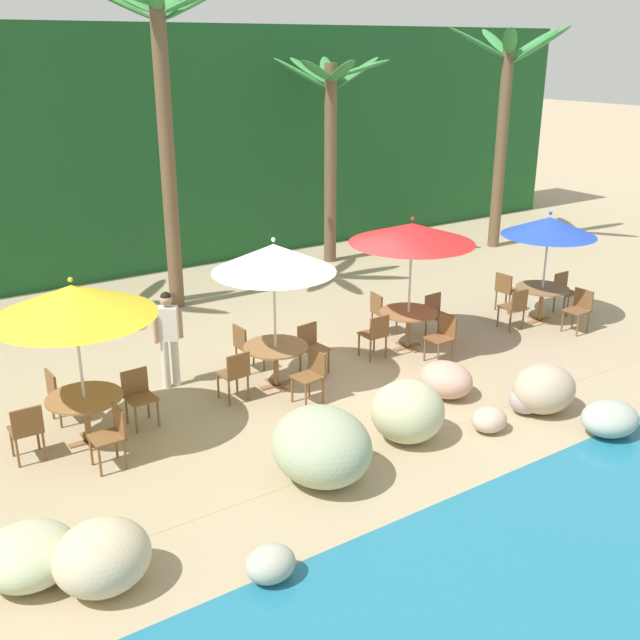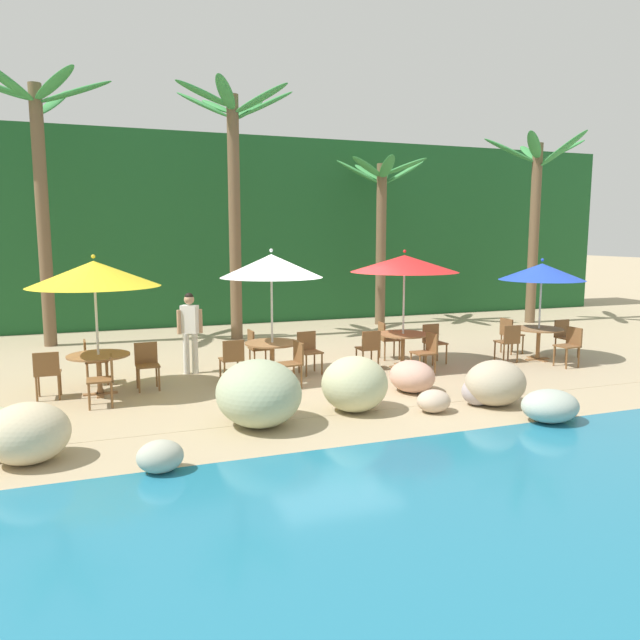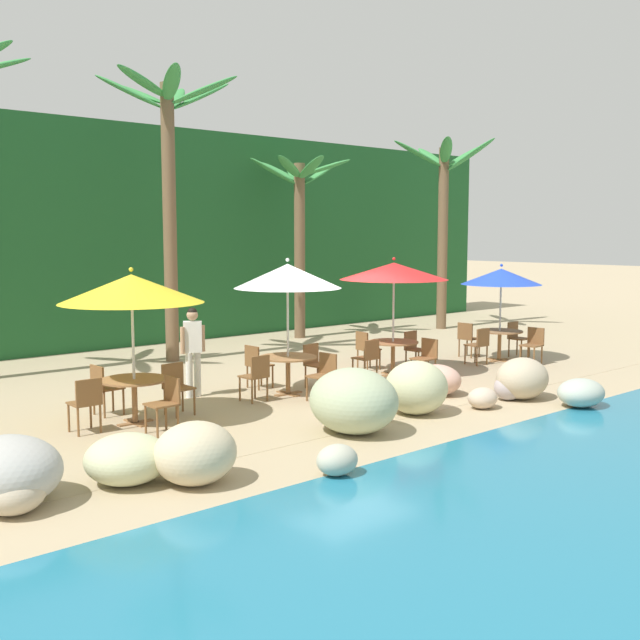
{
  "view_description": "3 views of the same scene",
  "coord_description": "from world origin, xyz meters",
  "px_view_note": "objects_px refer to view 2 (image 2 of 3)",
  "views": [
    {
      "loc": [
        -7.06,
        -9.97,
        5.5
      ],
      "look_at": [
        -0.28,
        0.12,
        1.04
      ],
      "focal_mm": 42.23,
      "sensor_mm": 36.0,
      "label": 1
    },
    {
      "loc": [
        -4.31,
        -11.37,
        2.88
      ],
      "look_at": [
        -0.23,
        -0.1,
        1.18
      ],
      "focal_mm": 33.91,
      "sensor_mm": 36.0,
      "label": 2
    },
    {
      "loc": [
        -10.11,
        -11.04,
        3.07
      ],
      "look_at": [
        -0.38,
        0.12,
        1.38
      ],
      "focal_mm": 42.8,
      "sensor_mm": 36.0,
      "label": 3
    }
  ],
  "objects_px": {
    "chair_red_inland": "(386,337)",
    "chair_red_left": "(369,347)",
    "chair_red_right": "(427,350)",
    "dining_table_blue": "(539,334)",
    "dining_table_yellow": "(99,361)",
    "chair_yellow_left": "(47,371)",
    "waiter_in_white": "(190,327)",
    "chair_white_inland": "(256,347)",
    "palm_tree_nearest": "(39,165)",
    "chair_blue_seaward": "(565,335)",
    "umbrella_white": "(271,266)",
    "chair_white_right": "(293,361)",
    "chair_yellow_seaward": "(147,362)",
    "umbrella_yellow": "(94,274)",
    "chair_yellow_right": "(105,377)",
    "umbrella_red": "(404,264)",
    "dining_table_red": "(403,339)",
    "chair_blue_inland": "(510,333)",
    "palm_tree_second": "(234,169)",
    "palm_tree_third": "(381,210)",
    "umbrella_blue": "(542,272)",
    "chair_white_left": "(232,358)",
    "palm_tree_fourth": "(536,201)",
    "chair_white_seaward": "(309,349)",
    "chair_red_seaward": "(433,340)",
    "dining_table_white": "(272,348)",
    "chair_blue_left": "(509,340)",
    "chair_blue_right": "(570,344)"
  },
  "relations": [
    {
      "from": "chair_red_inland",
      "to": "chair_red_left",
      "type": "distance_m",
      "value": 1.27
    },
    {
      "from": "chair_red_right",
      "to": "dining_table_blue",
      "type": "distance_m",
      "value": 3.22
    },
    {
      "from": "dining_table_yellow",
      "to": "chair_yellow_left",
      "type": "distance_m",
      "value": 0.86
    },
    {
      "from": "chair_yellow_left",
      "to": "waiter_in_white",
      "type": "bearing_deg",
      "value": 24.44
    },
    {
      "from": "chair_white_inland",
      "to": "palm_tree_nearest",
      "type": "relative_size",
      "value": 0.13
    },
    {
      "from": "dining_table_yellow",
      "to": "chair_blue_seaward",
      "type": "bearing_deg",
      "value": -0.46
    },
    {
      "from": "dining_table_yellow",
      "to": "umbrella_white",
      "type": "bearing_deg",
      "value": 2.32
    },
    {
      "from": "chair_white_right",
      "to": "chair_yellow_seaward",
      "type": "bearing_deg",
      "value": 162.37
    },
    {
      "from": "umbrella_yellow",
      "to": "chair_yellow_right",
      "type": "relative_size",
      "value": 2.92
    },
    {
      "from": "umbrella_red",
      "to": "dining_table_red",
      "type": "relative_size",
      "value": 2.33
    },
    {
      "from": "dining_table_red",
      "to": "dining_table_blue",
      "type": "height_order",
      "value": "same"
    },
    {
      "from": "dining_table_blue",
      "to": "chair_blue_inland",
      "type": "bearing_deg",
      "value": 101.16
    },
    {
      "from": "chair_yellow_right",
      "to": "palm_tree_second",
      "type": "xyz_separation_m",
      "value": [
        3.5,
        5.86,
        4.11
      ]
    },
    {
      "from": "chair_red_right",
      "to": "dining_table_yellow",
      "type": "bearing_deg",
      "value": 174.31
    },
    {
      "from": "umbrella_yellow",
      "to": "dining_table_blue",
      "type": "relative_size",
      "value": 2.31
    },
    {
      "from": "umbrella_white",
      "to": "palm_tree_third",
      "type": "relative_size",
      "value": 0.5
    },
    {
      "from": "dining_table_red",
      "to": "umbrella_blue",
      "type": "bearing_deg",
      "value": -6.96
    },
    {
      "from": "chair_blue_inland",
      "to": "chair_red_left",
      "type": "bearing_deg",
      "value": -172.54
    },
    {
      "from": "chair_white_left",
      "to": "waiter_in_white",
      "type": "height_order",
      "value": "waiter_in_white"
    },
    {
      "from": "chair_yellow_right",
      "to": "dining_table_blue",
      "type": "height_order",
      "value": "chair_yellow_right"
    },
    {
      "from": "umbrella_white",
      "to": "umbrella_blue",
      "type": "height_order",
      "value": "umbrella_white"
    },
    {
      "from": "chair_yellow_left",
      "to": "chair_blue_seaward",
      "type": "height_order",
      "value": "same"
    },
    {
      "from": "chair_red_inland",
      "to": "waiter_in_white",
      "type": "xyz_separation_m",
      "value": [
        -4.48,
        0.05,
        0.47
      ]
    },
    {
      "from": "palm_tree_nearest",
      "to": "palm_tree_fourth",
      "type": "relative_size",
      "value": 1.14
    },
    {
      "from": "umbrella_red",
      "to": "palm_tree_nearest",
      "type": "relative_size",
      "value": 0.37
    },
    {
      "from": "chair_yellow_seaward",
      "to": "palm_tree_second",
      "type": "bearing_deg",
      "value": 60.59
    },
    {
      "from": "chair_white_seaward",
      "to": "chair_white_right",
      "type": "height_order",
      "value": "same"
    },
    {
      "from": "chair_yellow_left",
      "to": "chair_white_seaward",
      "type": "relative_size",
      "value": 1.0
    },
    {
      "from": "dining_table_yellow",
      "to": "palm_tree_third",
      "type": "bearing_deg",
      "value": 35.81
    },
    {
      "from": "chair_white_seaward",
      "to": "chair_red_seaward",
      "type": "distance_m",
      "value": 2.99
    },
    {
      "from": "dining_table_white",
      "to": "chair_blue_left",
      "type": "relative_size",
      "value": 1.26
    },
    {
      "from": "chair_white_seaward",
      "to": "waiter_in_white",
      "type": "relative_size",
      "value": 0.51
    },
    {
      "from": "chair_white_right",
      "to": "palm_tree_fourth",
      "type": "relative_size",
      "value": 0.14
    },
    {
      "from": "dining_table_yellow",
      "to": "palm_tree_fourth",
      "type": "height_order",
      "value": "palm_tree_fourth"
    },
    {
      "from": "palm_tree_third",
      "to": "dining_table_blue",
      "type": "bearing_deg",
      "value": -80.95
    },
    {
      "from": "dining_table_white",
      "to": "waiter_in_white",
      "type": "xyz_separation_m",
      "value": [
        -1.49,
        0.99,
        0.37
      ]
    },
    {
      "from": "umbrella_red",
      "to": "chair_red_inland",
      "type": "bearing_deg",
      "value": 89.4
    },
    {
      "from": "umbrella_white",
      "to": "chair_blue_seaward",
      "type": "bearing_deg",
      "value": -1.74
    },
    {
      "from": "chair_red_inland",
      "to": "palm_tree_nearest",
      "type": "distance_m",
      "value": 9.67
    },
    {
      "from": "chair_blue_inland",
      "to": "waiter_in_white",
      "type": "xyz_separation_m",
      "value": [
        -7.61,
        0.47,
        0.47
      ]
    },
    {
      "from": "dining_table_white",
      "to": "palm_tree_second",
      "type": "bearing_deg",
      "value": 86.31
    },
    {
      "from": "dining_table_yellow",
      "to": "chair_white_inland",
      "type": "xyz_separation_m",
      "value": [
        3.15,
        0.98,
        -0.1
      ]
    },
    {
      "from": "umbrella_yellow",
      "to": "umbrella_white",
      "type": "distance_m",
      "value": 3.28
    },
    {
      "from": "chair_white_right",
      "to": "chair_blue_right",
      "type": "distance_m",
      "value": 6.27
    },
    {
      "from": "waiter_in_white",
      "to": "dining_table_blue",
      "type": "bearing_deg",
      "value": -9.56
    },
    {
      "from": "chair_red_inland",
      "to": "umbrella_blue",
      "type": "bearing_deg",
      "value": -20.91
    },
    {
      "from": "dining_table_red",
      "to": "palm_tree_nearest",
      "type": "distance_m",
      "value": 10.05
    },
    {
      "from": "dining_table_white",
      "to": "waiter_in_white",
      "type": "relative_size",
      "value": 0.65
    },
    {
      "from": "palm_tree_fourth",
      "to": "dining_table_white",
      "type": "bearing_deg",
      "value": -155.21
    },
    {
      "from": "chair_white_right",
      "to": "chair_red_left",
      "type": "distance_m",
      "value": 2.12
    }
  ]
}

